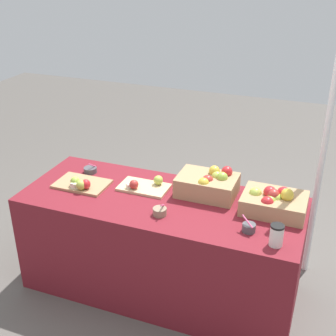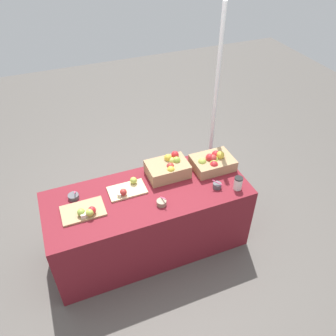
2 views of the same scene
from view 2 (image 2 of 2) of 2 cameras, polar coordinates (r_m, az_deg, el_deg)
The scene contains 11 objects.
ground_plane at distance 3.70m, azimuth -3.02°, elevation -12.52°, with size 10.00×10.00×0.00m, color #56514C.
table at distance 3.42m, azimuth -3.23°, elevation -8.68°, with size 1.90×0.76×0.74m, color maroon.
apple_crate_left at distance 3.41m, azimuth 7.48°, elevation 1.02°, with size 0.40×0.30×0.18m.
apple_crate_middle at distance 3.29m, azimuth 0.03°, elevation -0.02°, with size 0.40×0.28×0.19m.
cutting_board_front at distance 3.17m, azimuth -6.83°, elevation -3.53°, with size 0.35×0.21×0.08m.
cutting_board_back at distance 3.03m, azimuth -13.77°, elevation -7.07°, with size 0.37×0.24×0.09m.
sample_bowl_near at distance 3.20m, azimuth -15.54°, elevation -4.60°, with size 0.10×0.10×0.10m.
sample_bowl_mid at distance 3.02m, azimuth -1.08°, elevation -5.80°, with size 0.09×0.09×0.10m.
sample_bowl_far at distance 3.21m, azimuth 8.23°, elevation -2.91°, with size 0.09×0.08×0.10m.
coffee_cup at distance 3.21m, azimuth 11.65°, elevation -2.51°, with size 0.08×0.08×0.13m.
tent_pole at distance 3.70m, azimuth 7.76°, elevation 9.47°, with size 0.04×0.04×2.17m, color white.
Camera 2 is at (-0.67, -2.19, 2.91)m, focal length 36.42 mm.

